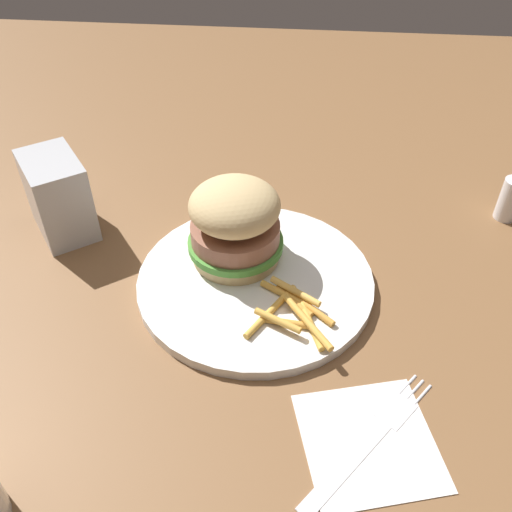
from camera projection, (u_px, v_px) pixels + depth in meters
name	position (u px, v px, depth m)	size (l,w,h in m)	color
ground_plane	(257.00, 276.00, 0.62)	(1.60, 1.60, 0.00)	brown
plate	(256.00, 281.00, 0.61)	(0.26, 0.26, 0.01)	white
sandwich	(235.00, 223.00, 0.60)	(0.11, 0.11, 0.10)	tan
fries_pile	(293.00, 310.00, 0.56)	(0.09, 0.09, 0.01)	gold
napkin	(369.00, 441.00, 0.47)	(0.11, 0.11, 0.00)	white
fork	(370.00, 438.00, 0.47)	(0.12, 0.15, 0.00)	silver
napkin_dispenser	(58.00, 196.00, 0.65)	(0.09, 0.06, 0.10)	#B7BABF
salt_shaker	(511.00, 199.00, 0.68)	(0.03, 0.03, 0.06)	white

